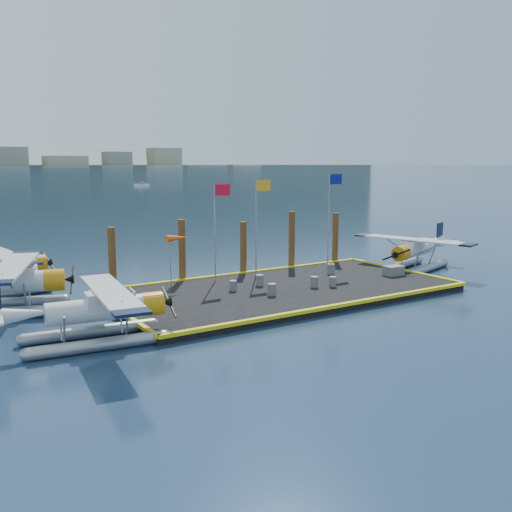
{
  "coord_description": "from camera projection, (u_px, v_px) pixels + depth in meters",
  "views": [
    {
      "loc": [
        -18.95,
        -27.02,
        7.84
      ],
      "look_at": [
        -0.64,
        2.0,
        2.07
      ],
      "focal_mm": 40.0,
      "sensor_mm": 36.0,
      "label": 1
    }
  ],
  "objects": [
    {
      "name": "ground",
      "position": [
        283.0,
        294.0,
        33.8
      ],
      "size": [
        4000.0,
        4000.0,
        0.0
      ],
      "primitive_type": "plane",
      "color": "#172945",
      "rests_on": "ground"
    },
    {
      "name": "drum_3",
      "position": [
        272.0,
        290.0,
        31.76
      ],
      "size": [
        0.47,
        0.47,
        0.66
      ],
      "primitive_type": "cylinder",
      "color": "#5D5D63",
      "rests_on": "dock"
    },
    {
      "name": "drum_2",
      "position": [
        314.0,
        282.0,
        33.83
      ],
      "size": [
        0.45,
        0.45,
        0.64
      ],
      "primitive_type": "cylinder",
      "color": "#5D5D63",
      "rests_on": "dock"
    },
    {
      "name": "far_backdrop",
      "position": [
        0.0,
        160.0,
        1607.6
      ],
      "size": [
        3050.0,
        2050.0,
        810.0
      ],
      "color": "black",
      "rests_on": "ground"
    },
    {
      "name": "dock",
      "position": [
        283.0,
        291.0,
        33.77
      ],
      "size": [
        20.0,
        10.0,
        0.4
      ],
      "primitive_type": "cube",
      "color": "black",
      "rests_on": "ground"
    },
    {
      "name": "seaplane_b",
      "position": [
        6.0,
        285.0,
        29.35
      ],
      "size": [
        8.87,
        9.45,
        3.4
      ],
      "rotation": [
        0.0,
        0.0,
        -1.91
      ],
      "color": "#8E919B",
      "rests_on": "ground"
    },
    {
      "name": "piling_2",
      "position": [
        243.0,
        250.0,
        38.25
      ],
      "size": [
        0.44,
        0.44,
        3.8
      ],
      "primitive_type": "cylinder",
      "color": "#4F2E16",
      "rests_on": "ground"
    },
    {
      "name": "flagpole_yellow",
      "position": [
        259.0,
        213.0,
        36.59
      ],
      "size": [
        1.14,
        0.08,
        6.2
      ],
      "color": "gray",
      "rests_on": "dock"
    },
    {
      "name": "piling_1",
      "position": [
        182.0,
        253.0,
        35.85
      ],
      "size": [
        0.44,
        0.44,
        4.2
      ],
      "primitive_type": "cylinder",
      "color": "#4F2E16",
      "rests_on": "ground"
    },
    {
      "name": "seaplane_d",
      "position": [
        415.0,
        252.0,
        40.89
      ],
      "size": [
        8.11,
        8.67,
        3.1
      ],
      "rotation": [
        0.0,
        0.0,
        1.88
      ],
      "color": "#8E919B",
      "rests_on": "ground"
    },
    {
      "name": "piling_0",
      "position": [
        112.0,
        261.0,
        33.5
      ],
      "size": [
        0.44,
        0.44,
        4.0
      ],
      "primitive_type": "cylinder",
      "color": "#4F2E16",
      "rests_on": "ground"
    },
    {
      "name": "drum_5",
      "position": [
        260.0,
        280.0,
        34.22
      ],
      "size": [
        0.47,
        0.47,
        0.66
      ],
      "primitive_type": "cylinder",
      "color": "#5D5D63",
      "rests_on": "dock"
    },
    {
      "name": "crate",
      "position": [
        393.0,
        271.0,
        37.31
      ],
      "size": [
        1.25,
        0.83,
        0.62
      ],
      "primitive_type": "cube",
      "color": "#5D5D63",
      "rests_on": "dock"
    },
    {
      "name": "drum_0",
      "position": [
        233.0,
        286.0,
        32.9
      ],
      "size": [
        0.42,
        0.42,
        0.59
      ],
      "primitive_type": "cylinder",
      "color": "#5D5D63",
      "rests_on": "dock"
    },
    {
      "name": "seaplane_a",
      "position": [
        102.0,
        313.0,
        24.53
      ],
      "size": [
        8.0,
        8.83,
        3.12
      ],
      "rotation": [
        0.0,
        0.0,
        -1.69
      ],
      "color": "#8E919B",
      "rests_on": "ground"
    },
    {
      "name": "dock_bumpers",
      "position": [
        283.0,
        286.0,
        33.72
      ],
      "size": [
        20.25,
        10.25,
        0.18
      ],
      "primitive_type": null,
      "color": "yellow",
      "rests_on": "dock"
    },
    {
      "name": "flagpole_red",
      "position": [
        218.0,
        217.0,
        35.04
      ],
      "size": [
        1.14,
        0.08,
        6.0
      ],
      "color": "gray",
      "rests_on": "dock"
    },
    {
      "name": "piling_4",
      "position": [
        335.0,
        240.0,
        42.45
      ],
      "size": [
        0.44,
        0.44,
        4.0
      ],
      "primitive_type": "cylinder",
      "color": "#4F2E16",
      "rests_on": "ground"
    },
    {
      "name": "drum_4",
      "position": [
        331.0,
        269.0,
        37.7
      ],
      "size": [
        0.48,
        0.48,
        0.68
      ],
      "primitive_type": "cylinder",
      "color": "#5D5D63",
      "rests_on": "dock"
    },
    {
      "name": "flagpole_blue",
      "position": [
        331.0,
        206.0,
        39.72
      ],
      "size": [
        1.14,
        0.08,
        6.5
      ],
      "color": "gray",
      "rests_on": "dock"
    },
    {
      "name": "piling_3",
      "position": [
        292.0,
        242.0,
        40.32
      ],
      "size": [
        0.44,
        0.44,
        4.3
      ],
      "primitive_type": "cylinder",
      "color": "#4F2E16",
      "rests_on": "ground"
    },
    {
      "name": "windsock",
      "position": [
        177.0,
        239.0,
        33.79
      ],
      "size": [
        1.4,
        0.44,
        3.12
      ],
      "color": "gray",
      "rests_on": "dock"
    },
    {
      "name": "drum_1",
      "position": [
        333.0,
        282.0,
        33.97
      ],
      "size": [
        0.43,
        0.43,
        0.6
      ],
      "primitive_type": "cylinder",
      "color": "#5D5D63",
      "rests_on": "dock"
    }
  ]
}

